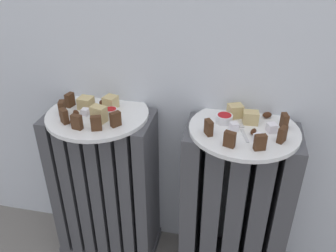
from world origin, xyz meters
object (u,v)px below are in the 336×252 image
Objects in this scene: plate_left at (98,115)px; jam_bowl_right at (224,118)px; jam_bowl_left at (111,112)px; plate_right at (244,130)px; radiator_left at (106,188)px; radiator_right at (234,206)px; fork at (243,131)px.

jam_bowl_right is at bearing 3.32° from plate_left.
plate_left is 0.05m from jam_bowl_left.
jam_bowl_right is at bearing 159.19° from plate_right.
radiator_left is 0.44m from radiator_right.
radiator_left is at bearing 174.98° from jam_bowl_left.
plate_left is at bearing -176.68° from jam_bowl_right.
jam_bowl_left is 0.81× the size of jam_bowl_right.
plate_left is at bearing 177.35° from fork.
radiator_left and radiator_right have the same top height.
radiator_right is at bearing 63.43° from plate_right.
jam_bowl_left is at bearing -5.02° from plate_left.
fork is (0.43, -0.02, 0.01)m from plate_left.
jam_bowl_right is at bearing 4.46° from jam_bowl_left.
radiator_right is 0.31m from jam_bowl_right.
plate_right reaches higher than radiator_left.
plate_left is 3.11× the size of fork.
jam_bowl_left is 0.33m from jam_bowl_right.
plate_left is at bearing -180.00° from radiator_right.
fork reaches higher than plate_left.
fork reaches higher than radiator_left.
plate_left is at bearing 180.00° from plate_right.
plate_right is at bearing -20.81° from jam_bowl_right.
radiator_left is 0.31m from jam_bowl_left.
jam_bowl_right is (-0.06, 0.02, 0.02)m from plate_right.
jam_bowl_right reaches higher than jam_bowl_left.
fork is (0.05, -0.04, -0.01)m from jam_bowl_right.
jam_bowl_right is at bearing 159.19° from radiator_right.
radiator_right is at bearing 79.85° from fork.
fork is at bearing -100.15° from plate_right.
radiator_left is 1.79× the size of plate_left.
radiator_left is at bearing 180.00° from radiator_right.
jam_bowl_right is (0.38, 0.02, 0.31)m from radiator_left.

